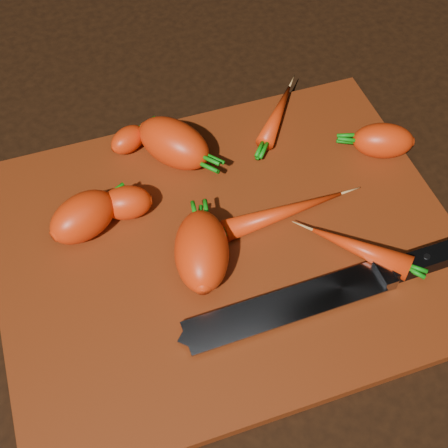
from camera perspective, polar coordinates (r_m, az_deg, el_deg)
name	(u,v)px	position (r m, az deg, el deg)	size (l,w,h in m)	color
ground	(227,249)	(0.70, 0.27, -2.32)	(2.00, 2.00, 0.01)	black
cutting_board	(227,244)	(0.69, 0.27, -1.81)	(0.50, 0.40, 0.01)	maroon
carrot_0	(83,217)	(0.69, -12.75, 0.64)	(0.08, 0.05, 0.05)	red
carrot_1	(126,203)	(0.70, -8.92, 1.93)	(0.06, 0.04, 0.04)	red
carrot_2	(174,143)	(0.74, -4.59, 7.38)	(0.10, 0.06, 0.06)	red
carrot_3	(202,251)	(0.65, -2.05, -2.47)	(0.10, 0.06, 0.06)	red
carrot_4	(128,140)	(0.77, -8.76, 7.64)	(0.05, 0.03, 0.03)	red
carrot_5	(383,141)	(0.78, 14.33, 7.39)	(0.07, 0.04, 0.04)	red
carrot_6	(277,114)	(0.80, 4.90, 9.96)	(0.11, 0.02, 0.02)	red
carrot_7	(284,212)	(0.70, 5.52, 1.10)	(0.14, 0.03, 0.03)	red
carrot_8	(360,249)	(0.68, 12.35, -2.24)	(0.11, 0.03, 0.03)	red
knife	(305,300)	(0.64, 7.38, -6.93)	(0.35, 0.04, 0.02)	gray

